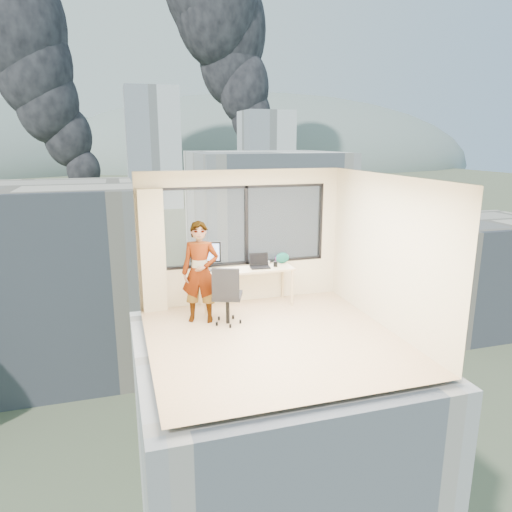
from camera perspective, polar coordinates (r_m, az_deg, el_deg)
name	(u,v)px	position (r m, az deg, el deg)	size (l,w,h in m)	color
floor	(274,339)	(7.78, 2.15, -9.96)	(4.00, 4.00, 0.01)	#DBAF8E
ceiling	(275,177)	(7.14, 2.34, 9.49)	(4.00, 4.00, 0.01)	white
wall_front	(330,303)	(5.58, 8.94, -5.60)	(4.00, 0.01, 2.60)	beige
wall_left	(143,271)	(6.98, -13.48, -1.83)	(0.01, 4.00, 2.60)	beige
wall_right	(387,253)	(8.21, 15.57, 0.38)	(0.01, 4.00, 2.60)	beige
window_wall	(244,225)	(9.19, -1.50, 3.73)	(3.30, 0.16, 1.55)	black
curtain	(153,251)	(8.86, -12.39, 0.54)	(0.45, 0.14, 2.30)	beige
desk	(246,287)	(9.13, -1.19, -3.77)	(1.80, 0.60, 0.75)	tan
chair	(227,294)	(8.22, -3.48, -4.61)	(0.55, 0.55, 1.08)	black
person	(200,272)	(8.28, -6.76, -1.96)	(0.65, 0.43, 1.79)	#2D2D33
monitor	(206,256)	(8.84, -6.10, -0.02)	(0.57, 0.12, 0.57)	black
game_console	(261,262)	(9.35, 0.62, -0.74)	(0.28, 0.23, 0.07)	white
laptop	(260,262)	(9.04, 0.49, -0.68)	(0.37, 0.39, 0.24)	black
cellphone	(256,268)	(9.02, -0.02, -1.48)	(0.12, 0.05, 0.01)	black
pen_cup	(275,264)	(9.15, 2.37, -0.97)	(0.08, 0.08, 0.10)	black
handbag	(282,258)	(9.40, 3.20, -0.22)	(0.28, 0.14, 0.22)	#0C493D
exterior_ground	(125,207)	(127.90, -15.61, 5.69)	(400.00, 400.00, 0.04)	#515B3D
near_bldg_a	(26,281)	(38.69, -26.04, -2.75)	(16.00, 12.00, 14.00)	beige
near_bldg_b	(264,232)	(47.85, 1.01, 2.88)	(14.00, 13.00, 16.00)	white
near_bldg_c	(479,273)	(48.97, 25.36, -1.83)	(12.00, 10.00, 10.00)	beige
far_tower_b	(153,148)	(127.17, -12.37, 12.63)	(13.00, 13.00, 30.00)	silver
far_tower_c	(266,153)	(154.23, 1.18, 12.36)	(15.00, 15.00, 26.00)	silver
hill_b	(262,164)	(342.80, 0.68, 11.04)	(300.00, 220.00, 96.00)	slate
tree_b	(238,360)	(28.49, -2.19, -12.47)	(7.60, 7.60, 9.00)	#184919
tree_c	(343,250)	(54.06, 10.50, 0.68)	(8.40, 8.40, 10.00)	#184919
smoke_plume_a	(73,11)	(160.96, -21.24, 25.91)	(40.00, 24.00, 90.00)	black
smoke_plume_b	(267,74)	(187.32, 1.33, 21.22)	(30.00, 18.00, 70.00)	black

